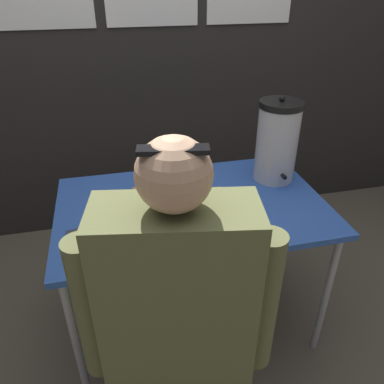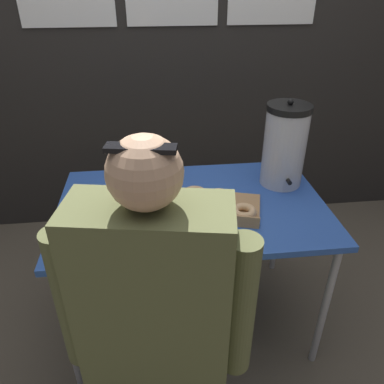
{
  "view_description": "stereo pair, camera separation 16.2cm",
  "coord_description": "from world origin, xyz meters",
  "px_view_note": "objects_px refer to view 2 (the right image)",
  "views": [
    {
      "loc": [
        -0.32,
        -1.36,
        1.6
      ],
      "look_at": [
        0.0,
        0.0,
        0.78
      ],
      "focal_mm": 35.0,
      "sensor_mm": 36.0,
      "label": 1
    },
    {
      "loc": [
        -0.16,
        -1.39,
        1.6
      ],
      "look_at": [
        0.0,
        0.0,
        0.78
      ],
      "focal_mm": 35.0,
      "sensor_mm": 36.0,
      "label": 2
    }
  ],
  "objects_px": {
    "donut_box": "(189,202)",
    "cell_phone": "(74,232)",
    "coffee_urn": "(285,145)",
    "person_seated": "(156,334)"
  },
  "relations": [
    {
      "from": "cell_phone",
      "to": "person_seated",
      "type": "relative_size",
      "value": 0.12
    },
    {
      "from": "cell_phone",
      "to": "donut_box",
      "type": "bearing_deg",
      "value": 7.32
    },
    {
      "from": "coffee_urn",
      "to": "person_seated",
      "type": "xyz_separation_m",
      "value": [
        -0.63,
        -0.73,
        -0.31
      ]
    },
    {
      "from": "donut_box",
      "to": "coffee_urn",
      "type": "relative_size",
      "value": 1.52
    },
    {
      "from": "donut_box",
      "to": "cell_phone",
      "type": "height_order",
      "value": "donut_box"
    },
    {
      "from": "person_seated",
      "to": "coffee_urn",
      "type": "bearing_deg",
      "value": -120.51
    },
    {
      "from": "coffee_urn",
      "to": "cell_phone",
      "type": "bearing_deg",
      "value": -161.93
    },
    {
      "from": "coffee_urn",
      "to": "person_seated",
      "type": "distance_m",
      "value": 1.01
    },
    {
      "from": "donut_box",
      "to": "coffee_urn",
      "type": "bearing_deg",
      "value": 35.98
    },
    {
      "from": "coffee_urn",
      "to": "cell_phone",
      "type": "distance_m",
      "value": 1.0
    }
  ]
}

